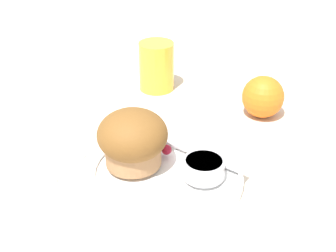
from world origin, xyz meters
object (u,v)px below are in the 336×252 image
Objects in this scene: butter_knife at (191,149)px; juice_glass at (156,66)px; muffin at (133,139)px; orange_fruit at (263,97)px.

butter_knife is 1.96× the size of juice_glass.
muffin reaches higher than juice_glass.
butter_knife is 0.25m from juice_glass.
muffin is 0.27m from juice_glass.
juice_glass is at bearing 138.83° from butter_knife.
muffin is at bearing -68.95° from juice_glass.
butter_knife is at bearing -105.76° from orange_fruit.
juice_glass is at bearing 176.13° from orange_fruit.
muffin is 0.53× the size of butter_knife.
juice_glass is at bearing 111.05° from muffin.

